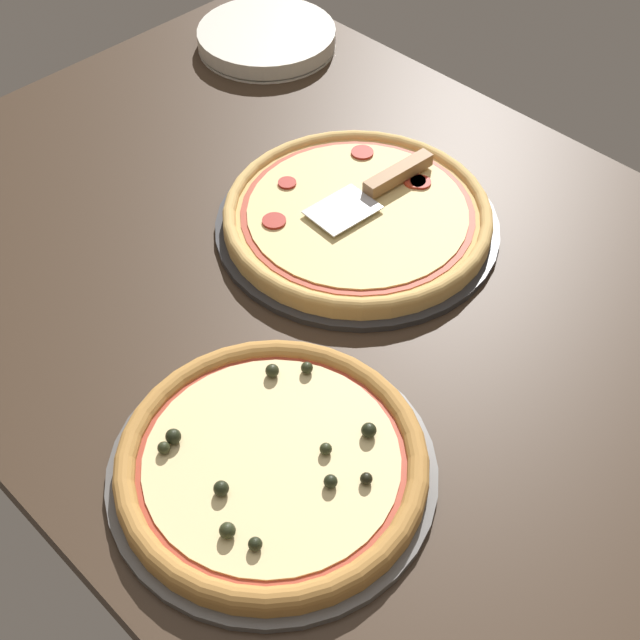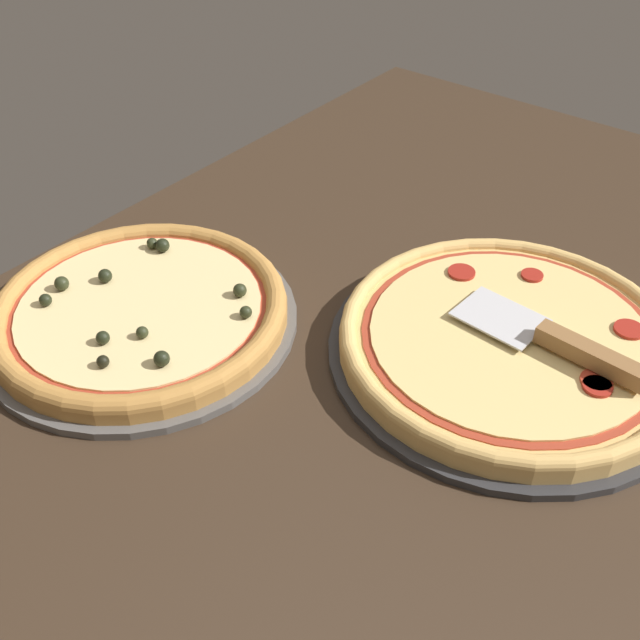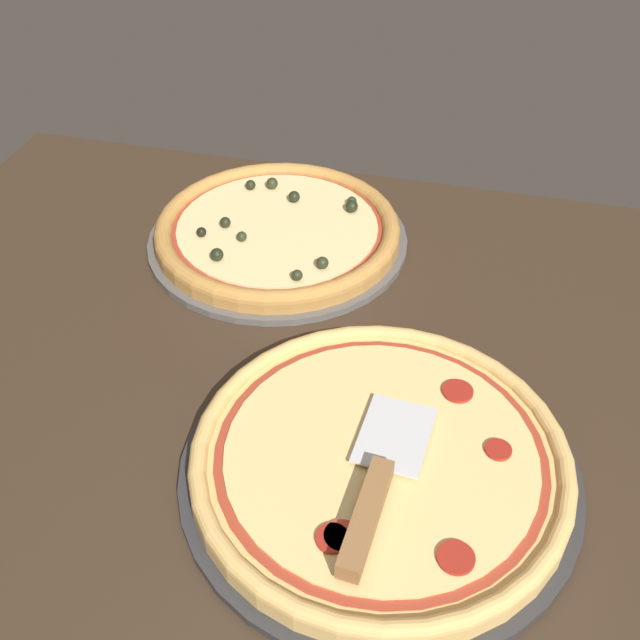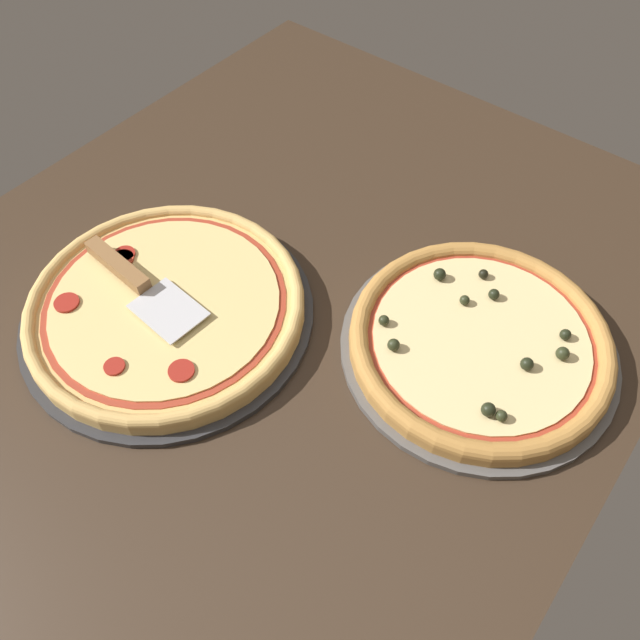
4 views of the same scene
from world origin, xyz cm
name	(u,v)px [view 1 (image 1 of 4)]	position (x,y,z in cm)	size (l,w,h in cm)	color
ground_plane	(329,283)	(0.00, 0.00, -1.80)	(142.00, 101.27, 3.60)	#38281C
pizza_pan_front	(357,225)	(3.89, -9.69, 0.50)	(41.57, 41.57, 1.00)	#2D2D30
pizza_front	(357,215)	(3.90, -9.71, 2.56)	(39.08, 39.08, 2.96)	#DBAD60
pizza_pan_back	(272,471)	(-18.41, 27.99, 0.50)	(37.84, 37.84, 1.00)	#565451
pizza_back	(272,462)	(-18.41, 27.99, 2.32)	(35.57, 35.57, 3.79)	#B77F3D
serving_spatula	(386,181)	(4.35, -16.17, 4.76)	(7.67, 22.38, 2.00)	silver
plate_stack	(267,38)	(50.63, -34.86, 1.75)	(25.47, 25.47, 3.50)	silver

